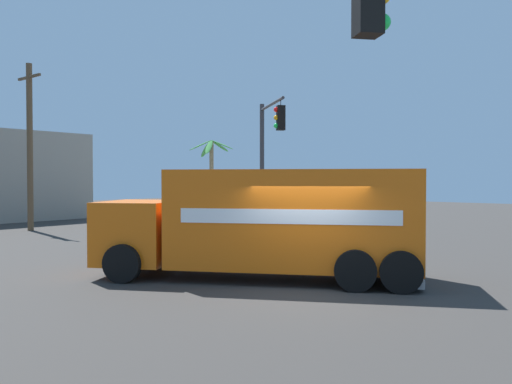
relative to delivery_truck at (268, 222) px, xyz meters
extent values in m
plane|color=#33302D|center=(-0.43, -1.66, -1.52)|extent=(100.00, 100.00, 0.00)
cube|color=#9E998E|center=(12.02, 10.79, -1.45)|extent=(10.91, 10.91, 0.14)
cube|color=orange|center=(0.33, -0.60, 0.11)|extent=(5.22, 6.79, 2.56)
cube|color=orange|center=(-1.76, 3.17, -0.32)|extent=(3.02, 2.83, 1.70)
cube|color=black|center=(-2.18, 3.92, 0.02)|extent=(1.80, 1.05, 0.88)
cube|color=#B2B2B7|center=(1.85, -3.33, -1.33)|extent=(2.11, 1.29, 0.21)
cube|color=white|center=(-0.72, -1.19, 0.24)|extent=(2.64, 4.73, 0.36)
cube|color=white|center=(1.39, -0.01, 0.24)|extent=(2.64, 4.73, 0.36)
cylinder|color=black|center=(-2.82, 2.53, -1.02)|extent=(0.73, 1.01, 1.00)
cylinder|color=black|center=(-0.65, 3.73, -1.02)|extent=(0.73, 1.01, 1.00)
cylinder|color=black|center=(0.03, -2.62, -1.02)|extent=(0.73, 1.01, 1.00)
cylinder|color=black|center=(2.20, -1.41, -1.02)|extent=(0.73, 1.01, 1.00)
cylinder|color=black|center=(0.54, -3.53, -1.02)|extent=(0.73, 1.01, 1.00)
cylinder|color=black|center=(2.71, -2.33, -1.02)|extent=(0.73, 1.01, 1.00)
cylinder|color=#38383D|center=(7.16, 5.94, 1.55)|extent=(0.20, 0.20, 5.86)
cylinder|color=#38383D|center=(6.06, 4.55, 4.22)|extent=(2.28, 2.86, 0.12)
cylinder|color=#38383D|center=(5.19, 3.43, 4.10)|extent=(0.03, 0.03, 0.25)
cube|color=black|center=(5.19, 3.43, 3.50)|extent=(0.42, 0.42, 0.95)
sphere|color=red|center=(5.05, 3.54, 3.81)|extent=(0.20, 0.20, 0.20)
sphere|color=#EFA314|center=(5.05, 3.54, 3.50)|extent=(0.20, 0.20, 0.20)
sphere|color=#19CC4C|center=(5.05, 3.54, 3.19)|extent=(0.20, 0.20, 0.20)
sphere|color=#19CC4C|center=(-5.22, -5.82, 3.00)|extent=(0.20, 0.20, 0.20)
cylinder|color=#7A6647|center=(12.58, 14.36, 1.05)|extent=(0.26, 0.26, 4.87)
ellipsoid|color=#2D7533|center=(13.27, 14.29, 3.25)|extent=(1.45, 0.50, 0.73)
ellipsoid|color=#2D7533|center=(12.70, 14.92, 3.07)|extent=(0.61, 1.25, 1.09)
ellipsoid|color=#2D7533|center=(12.07, 14.83, 3.26)|extent=(1.30, 1.23, 0.72)
ellipsoid|color=#2D7533|center=(12.05, 14.04, 3.13)|extent=(1.30, 0.97, 0.97)
ellipsoid|color=#2D7533|center=(12.90, 13.73, 3.29)|extent=(0.97, 1.46, 0.66)
cylinder|color=brown|center=(2.44, 17.51, 2.78)|extent=(0.30, 0.30, 8.61)
cube|color=brown|center=(2.44, 17.51, 6.39)|extent=(0.13, 2.20, 0.12)
camera|label=1|loc=(-10.94, -8.59, 1.15)|focal=36.59mm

